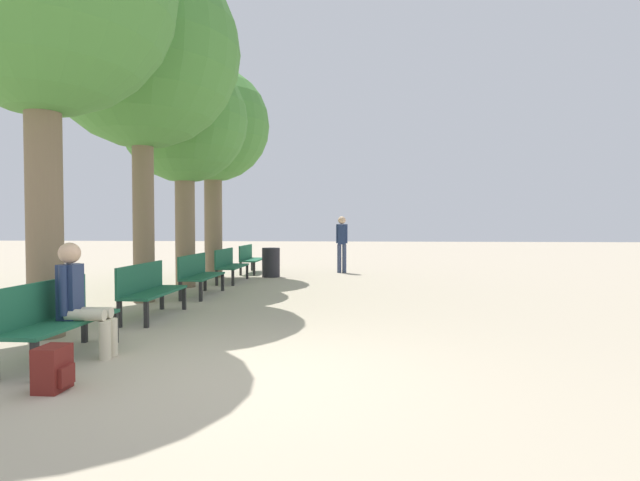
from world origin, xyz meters
The scene contains 13 objects.
ground_plane centered at (0.00, 0.00, 0.00)m, with size 80.00×80.00×0.00m, color #B7A88E.
bench_row_0 centered at (-2.18, 0.40, 0.49)m, with size 0.49×1.66×0.87m.
bench_row_1 centered at (-2.18, 2.90, 0.49)m, with size 0.49×1.66×0.87m.
bench_row_2 centered at (-2.18, 5.40, 0.49)m, with size 0.49×1.66×0.87m.
bench_row_3 centered at (-2.18, 7.90, 0.49)m, with size 0.49×1.66×0.87m.
bench_row_4 centered at (-2.18, 10.39, 0.49)m, with size 0.49×1.66×0.87m.
tree_row_1 centered at (-2.96, 4.49, 4.81)m, with size 3.75×3.75×6.72m.
tree_row_2 centered at (-2.96, 6.81, 3.95)m, with size 3.00×3.00×5.51m.
tree_row_3 centered at (-2.96, 9.14, 4.28)m, with size 3.22×3.22×5.96m.
person_seated centered at (-1.94, 0.51, 0.68)m, with size 0.62×0.35×1.30m.
backpack centered at (-1.55, -0.61, 0.20)m, with size 0.26×0.30×0.40m.
pedestrian_near centered at (0.67, 10.65, 1.01)m, with size 0.36×0.24×1.76m.
trash_bin centered at (-1.32, 9.26, 0.42)m, with size 0.51×0.51×0.83m.
Camera 1 is at (1.18, -4.85, 1.49)m, focal length 28.00 mm.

